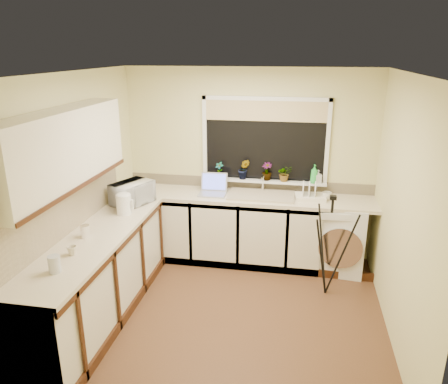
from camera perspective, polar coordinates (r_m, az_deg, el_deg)
floor at (r=4.74m, az=0.71°, el=-15.56°), size 3.20×3.20×0.00m
ceiling at (r=3.93m, az=0.85°, el=15.52°), size 3.20×3.20×0.00m
wall_back at (r=5.60m, az=3.32°, el=3.68°), size 3.20×0.00×3.20m
wall_front at (r=2.84m, az=-4.34°, el=-11.72°), size 3.20×0.00×3.20m
wall_left at (r=4.70m, az=-18.85°, el=-0.23°), size 0.00×3.00×3.00m
wall_right at (r=4.24m, az=22.66°, el=-2.70°), size 0.00×3.00×3.00m
base_cabinet_back at (r=5.62m, az=-0.51°, el=-4.80°), size 2.55×0.60×0.86m
base_cabinet_left at (r=4.64m, az=-16.29°, el=-10.99°), size 0.54×2.40×0.86m
worktop_back at (r=5.41m, az=2.86°, el=-0.66°), size 3.20×0.60×0.04m
worktop_left at (r=4.44m, az=-16.81°, el=-5.91°), size 0.60×2.40×0.04m
upper_cabinet at (r=4.10m, az=-20.68°, el=5.27°), size 0.28×1.90×0.70m
splashback_left at (r=4.48m, az=-20.39°, el=-2.66°), size 0.02×2.40×0.45m
splashback_back at (r=5.66m, az=3.25°, el=1.15°), size 3.20×0.02×0.14m
window_glass at (r=5.49m, az=5.45°, el=6.81°), size 1.50×0.02×1.00m
window_blind at (r=5.40m, az=5.55°, el=10.66°), size 1.50×0.02×0.25m
windowsill at (r=5.56m, az=5.24°, el=1.50°), size 1.60×0.14×0.03m
sink at (r=5.38m, az=4.97°, el=-0.45°), size 0.82×0.46×0.03m
faucet at (r=5.52m, az=5.18°, el=1.20°), size 0.03×0.03×0.24m
washing_machine at (r=5.56m, az=14.96°, el=-5.66°), size 0.67×0.66×0.87m
laptop at (r=5.46m, az=-1.45°, el=0.49°), size 0.34×0.31×0.25m
kettle at (r=4.90m, az=-13.15°, el=-1.62°), size 0.17×0.17×0.22m
dish_rack at (r=5.36m, az=11.36°, el=-0.67°), size 0.38×0.30×0.05m
tripod at (r=4.90m, az=13.77°, el=-6.99°), size 0.62×0.62×1.18m
glass_jug at (r=3.84m, az=-21.60°, el=-8.89°), size 0.10×0.10×0.15m
steel_jar at (r=4.42m, az=-17.97°, el=-4.99°), size 0.09×0.09×0.12m
microwave at (r=5.19m, az=-12.10°, el=-0.14°), size 0.49×0.56×0.26m
plant_a at (r=5.57m, az=-0.61°, el=2.91°), size 0.13×0.11×0.21m
plant_b at (r=5.53m, az=2.64°, el=3.04°), size 0.15×0.13×0.26m
plant_c at (r=5.52m, az=5.70°, el=2.74°), size 0.15×0.15×0.23m
plant_d at (r=5.50m, az=8.04°, el=2.47°), size 0.23×0.21×0.21m
soap_bottle_green at (r=5.48m, az=11.88°, el=2.37°), size 0.11×0.11×0.24m
soap_bottle_clear at (r=5.50m, az=12.37°, el=2.02°), size 0.10×0.10×0.17m
cup_back at (r=5.38m, az=13.48°, el=-0.51°), size 0.15×0.15×0.10m
cup_left at (r=4.10m, az=-19.53°, el=-7.34°), size 0.11×0.11×0.08m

